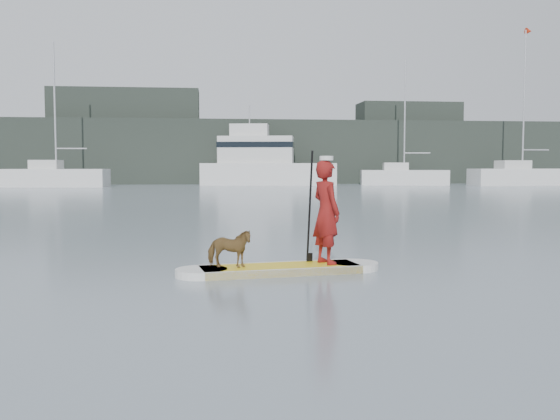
{
  "coord_description": "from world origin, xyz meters",
  "views": [
    {
      "loc": [
        -1.89,
        -7.63,
        1.69
      ],
      "look_at": [
        -0.82,
        2.08,
        1.0
      ],
      "focal_mm": 40.0,
      "sensor_mm": 36.0,
      "label": 1
    }
  ],
  "objects": [
    {
      "name": "ground",
      "position": [
        0.0,
        0.0,
        0.0
      ],
      "size": [
        140.0,
        140.0,
        0.0
      ],
      "primitive_type": "plane",
      "color": "slate",
      "rests_on": "ground"
    },
    {
      "name": "paddleboard",
      "position": [
        -0.82,
        2.08,
        0.06
      ],
      "size": [
        3.27,
        1.19,
        0.12
      ],
      "rotation": [
        0.0,
        0.0,
        0.15
      ],
      "color": "yellow",
      "rests_on": "ground"
    },
    {
      "name": "paddler",
      "position": [
        -0.06,
        2.2,
        0.95
      ],
      "size": [
        0.6,
        0.71,
        1.66
      ],
      "primitive_type": "imported",
      "rotation": [
        0.0,
        0.0,
        1.97
      ],
      "color": "maroon",
      "rests_on": "paddleboard"
    },
    {
      "name": "white_cap",
      "position": [
        -0.06,
        2.2,
        1.82
      ],
      "size": [
        0.22,
        0.22,
        0.07
      ],
      "primitive_type": "cylinder",
      "color": "silver",
      "rests_on": "paddler"
    },
    {
      "name": "dog",
      "position": [
        -1.62,
        1.95,
        0.42
      ],
      "size": [
        0.76,
        0.47,
        0.6
      ],
      "primitive_type": "imported",
      "rotation": [
        0.0,
        0.0,
        1.35
      ],
      "color": "brown",
      "rests_on": "paddleboard"
    },
    {
      "name": "paddle",
      "position": [
        -0.29,
        2.44,
        0.8
      ],
      "size": [
        0.1,
        0.3,
        2.0
      ],
      "rotation": [
        0.0,
        0.0,
        0.15
      ],
      "color": "black",
      "rests_on": "ground"
    },
    {
      "name": "sailboat_c",
      "position": [
        -14.32,
        44.21,
        0.85
      ],
      "size": [
        8.21,
        3.34,
        11.51
      ],
      "rotation": [
        0.0,
        0.0,
        -0.08
      ],
      "color": "silver",
      "rests_on": "ground"
    },
    {
      "name": "sailboat_e",
      "position": [
        14.97,
        45.83,
        0.78
      ],
      "size": [
        7.83,
        3.77,
        10.9
      ],
      "rotation": [
        0.0,
        0.0,
        -0.18
      ],
      "color": "silver",
      "rests_on": "ground"
    },
    {
      "name": "sailboat_f",
      "position": [
        25.12,
        44.28,
        0.92
      ],
      "size": [
        9.18,
        3.12,
        13.57
      ],
      "rotation": [
        0.0,
        0.0,
        0.05
      ],
      "color": "silver",
      "rests_on": "ground"
    },
    {
      "name": "motor_yacht_a",
      "position": [
        2.71,
        46.97,
        1.97
      ],
      "size": [
        12.16,
        5.63,
        7.03
      ],
      "rotation": [
        0.0,
        0.0,
        -0.18
      ],
      "color": "silver",
      "rests_on": "ground"
    },
    {
      "name": "shore_mass",
      "position": [
        0.0,
        53.0,
        3.0
      ],
      "size": [
        90.0,
        6.0,
        6.0
      ],
      "primitive_type": "cube",
      "color": "black",
      "rests_on": "ground"
    },
    {
      "name": "shore_building_west",
      "position": [
        -10.0,
        54.0,
        4.5
      ],
      "size": [
        14.0,
        4.0,
        9.0
      ],
      "primitive_type": "cube",
      "color": "black",
      "rests_on": "ground"
    },
    {
      "name": "shore_building_east",
      "position": [
        18.0,
        54.0,
        4.0
      ],
      "size": [
        10.0,
        4.0,
        8.0
      ],
      "primitive_type": "cube",
      "color": "black",
      "rests_on": "ground"
    }
  ]
}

